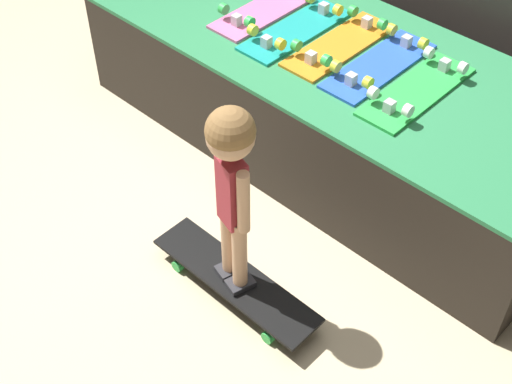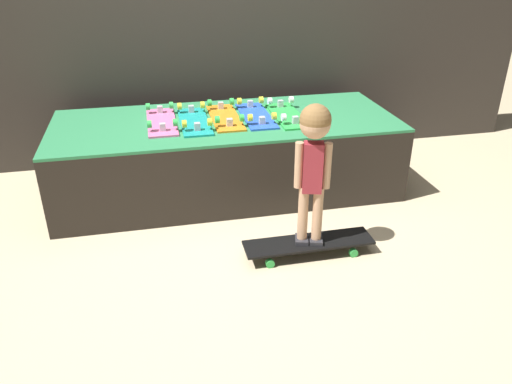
# 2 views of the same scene
# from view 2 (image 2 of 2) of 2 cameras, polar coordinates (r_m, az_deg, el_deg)

# --- Properties ---
(ground_plane) EXTENTS (16.00, 16.00, 0.00)m
(ground_plane) POSITION_cam_2_polar(r_m,az_deg,el_deg) (3.30, -1.30, -4.74)
(ground_plane) COLOR beige
(display_rack) EXTENTS (2.49, 0.99, 0.56)m
(display_rack) POSITION_cam_2_polar(r_m,az_deg,el_deg) (3.78, -3.37, 4.23)
(display_rack) COLOR black
(display_rack) RESTS_ON ground_plane
(skateboard_pink_on_rack) EXTENTS (0.20, 0.62, 0.09)m
(skateboard_pink_on_rack) POSITION_cam_2_polar(r_m,az_deg,el_deg) (3.66, -10.75, 8.02)
(skateboard_pink_on_rack) COLOR pink
(skateboard_pink_on_rack) RESTS_ON display_rack
(skateboard_teal_on_rack) EXTENTS (0.20, 0.62, 0.09)m
(skateboard_teal_on_rack) POSITION_cam_2_polar(r_m,az_deg,el_deg) (3.63, -7.07, 8.15)
(skateboard_teal_on_rack) COLOR teal
(skateboard_teal_on_rack) RESTS_ON display_rack
(skateboard_orange_on_rack) EXTENTS (0.20, 0.62, 0.09)m
(skateboard_orange_on_rack) POSITION_cam_2_polar(r_m,az_deg,el_deg) (3.70, -3.56, 8.64)
(skateboard_orange_on_rack) COLOR orange
(skateboard_orange_on_rack) RESTS_ON display_rack
(skateboard_blue_on_rack) EXTENTS (0.20, 0.62, 0.09)m
(skateboard_blue_on_rack) POSITION_cam_2_polar(r_m,az_deg,el_deg) (3.73, -0.01, 8.85)
(skateboard_blue_on_rack) COLOR blue
(skateboard_blue_on_rack) RESTS_ON display_rack
(skateboard_green_on_rack) EXTENTS (0.20, 0.62, 0.09)m
(skateboard_green_on_rack) POSITION_cam_2_polar(r_m,az_deg,el_deg) (3.75, 3.61, 8.87)
(skateboard_green_on_rack) COLOR green
(skateboard_green_on_rack) RESTS_ON display_rack
(skateboard_on_floor) EXTENTS (0.79, 0.20, 0.09)m
(skateboard_on_floor) POSITION_cam_2_polar(r_m,az_deg,el_deg) (3.07, 6.02, -5.89)
(skateboard_on_floor) COLOR black
(skateboard_on_floor) RESTS_ON ground_plane
(child) EXTENTS (0.20, 0.17, 0.86)m
(child) POSITION_cam_2_polar(r_m,az_deg,el_deg) (2.79, 6.62, 4.87)
(child) COLOR #2D2D33
(child) RESTS_ON skateboard_on_floor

